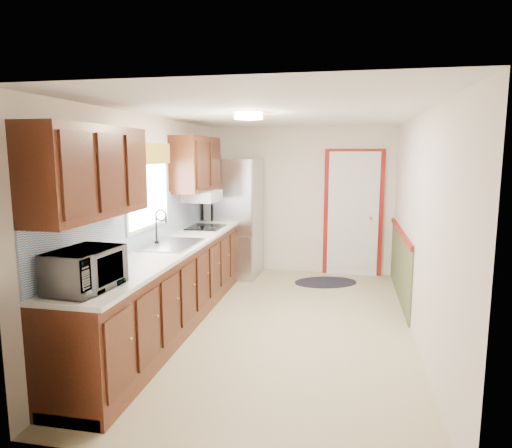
% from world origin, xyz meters
% --- Properties ---
extents(room_shell, '(3.20, 5.20, 2.52)m').
position_xyz_m(room_shell, '(0.00, 0.00, 1.20)').
color(room_shell, tan).
rests_on(room_shell, ground).
extents(kitchen_run, '(0.63, 4.00, 2.20)m').
position_xyz_m(kitchen_run, '(-1.24, -0.29, 0.81)').
color(kitchen_run, '#3D1A0E').
rests_on(kitchen_run, ground).
extents(back_wall_trim, '(1.12, 2.30, 2.08)m').
position_xyz_m(back_wall_trim, '(0.99, 2.21, 0.89)').
color(back_wall_trim, maroon).
rests_on(back_wall_trim, ground).
extents(ceiling_fixture, '(0.30, 0.30, 0.06)m').
position_xyz_m(ceiling_fixture, '(-0.30, -0.20, 2.36)').
color(ceiling_fixture, '#FFD88C').
rests_on(ceiling_fixture, room_shell).
extents(microwave, '(0.37, 0.60, 0.39)m').
position_xyz_m(microwave, '(-1.20, -1.95, 1.13)').
color(microwave, white).
rests_on(microwave, kitchen_run).
extents(refrigerator, '(0.82, 0.80, 1.88)m').
position_xyz_m(refrigerator, '(-1.02, 2.05, 0.94)').
color(refrigerator, '#B7B7BC').
rests_on(refrigerator, ground).
extents(rug, '(1.11, 0.89, 0.01)m').
position_xyz_m(rug, '(0.46, 1.88, 0.01)').
color(rug, black).
rests_on(rug, ground).
extents(cooktop, '(0.45, 0.55, 0.02)m').
position_xyz_m(cooktop, '(-1.19, 1.04, 0.95)').
color(cooktop, black).
rests_on(cooktop, kitchen_run).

